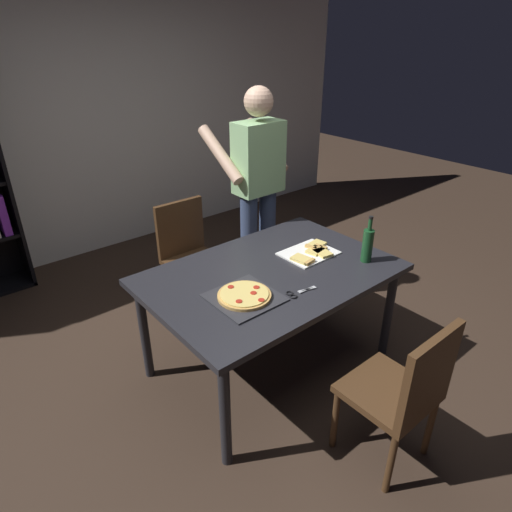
{
  "coord_description": "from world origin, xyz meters",
  "views": [
    {
      "loc": [
        -1.62,
        -1.79,
        2.11
      ],
      "look_at": [
        0.0,
        0.15,
        0.8
      ],
      "focal_mm": 30.85,
      "sensor_mm": 36.0,
      "label": 1
    }
  ],
  "objects_px": {
    "dining_table": "(271,281)",
    "kitchen_scissors": "(297,293)",
    "chair_near_camera": "(405,389)",
    "pepperoni_pizza_on_tray": "(244,296)",
    "chair_far_side": "(188,250)",
    "wine_bottle": "(368,245)",
    "person_serving_pizza": "(257,185)"
  },
  "relations": [
    {
      "from": "person_serving_pizza",
      "to": "kitchen_scissors",
      "type": "height_order",
      "value": "person_serving_pizza"
    },
    {
      "from": "pepperoni_pizza_on_tray",
      "to": "kitchen_scissors",
      "type": "distance_m",
      "value": 0.31
    },
    {
      "from": "chair_far_side",
      "to": "pepperoni_pizza_on_tray",
      "type": "height_order",
      "value": "chair_far_side"
    },
    {
      "from": "dining_table",
      "to": "chair_far_side",
      "type": "bearing_deg",
      "value": 90.0
    },
    {
      "from": "kitchen_scissors",
      "to": "dining_table",
      "type": "bearing_deg",
      "value": 78.64
    },
    {
      "from": "chair_far_side",
      "to": "kitchen_scissors",
      "type": "xyz_separation_m",
      "value": [
        -0.06,
        -1.3,
        0.24
      ]
    },
    {
      "from": "person_serving_pizza",
      "to": "dining_table",
      "type": "bearing_deg",
      "value": -124.63
    },
    {
      "from": "chair_near_camera",
      "to": "kitchen_scissors",
      "type": "relative_size",
      "value": 4.56
    },
    {
      "from": "pepperoni_pizza_on_tray",
      "to": "kitchen_scissors",
      "type": "xyz_separation_m",
      "value": [
        0.26,
        -0.16,
        -0.01
      ]
    },
    {
      "from": "dining_table",
      "to": "chair_near_camera",
      "type": "xyz_separation_m",
      "value": [
        -0.0,
        -1.01,
        -0.17
      ]
    },
    {
      "from": "chair_far_side",
      "to": "person_serving_pizza",
      "type": "relative_size",
      "value": 0.51
    },
    {
      "from": "chair_near_camera",
      "to": "pepperoni_pizza_on_tray",
      "type": "distance_m",
      "value": 0.97
    },
    {
      "from": "chair_far_side",
      "to": "wine_bottle",
      "type": "relative_size",
      "value": 2.85
    },
    {
      "from": "person_serving_pizza",
      "to": "wine_bottle",
      "type": "bearing_deg",
      "value": -88.54
    },
    {
      "from": "dining_table",
      "to": "person_serving_pizza",
      "type": "height_order",
      "value": "person_serving_pizza"
    },
    {
      "from": "chair_far_side",
      "to": "pepperoni_pizza_on_tray",
      "type": "bearing_deg",
      "value": -105.78
    },
    {
      "from": "pepperoni_pizza_on_tray",
      "to": "wine_bottle",
      "type": "relative_size",
      "value": 1.16
    },
    {
      "from": "chair_far_side",
      "to": "kitchen_scissors",
      "type": "height_order",
      "value": "chair_far_side"
    },
    {
      "from": "chair_near_camera",
      "to": "chair_far_side",
      "type": "xyz_separation_m",
      "value": [
        0.0,
        2.02,
        0.0
      ]
    },
    {
      "from": "chair_near_camera",
      "to": "chair_far_side",
      "type": "distance_m",
      "value": 2.02
    },
    {
      "from": "dining_table",
      "to": "pepperoni_pizza_on_tray",
      "type": "xyz_separation_m",
      "value": [
        -0.32,
        -0.13,
        0.09
      ]
    },
    {
      "from": "dining_table",
      "to": "chair_near_camera",
      "type": "relative_size",
      "value": 1.74
    },
    {
      "from": "chair_near_camera",
      "to": "person_serving_pizza",
      "type": "height_order",
      "value": "person_serving_pizza"
    },
    {
      "from": "dining_table",
      "to": "kitchen_scissors",
      "type": "distance_m",
      "value": 0.31
    },
    {
      "from": "chair_near_camera",
      "to": "wine_bottle",
      "type": "relative_size",
      "value": 2.85
    },
    {
      "from": "person_serving_pizza",
      "to": "chair_far_side",
      "type": "bearing_deg",
      "value": 158.0
    },
    {
      "from": "person_serving_pizza",
      "to": "kitchen_scissors",
      "type": "bearing_deg",
      "value": -119.19
    },
    {
      "from": "chair_near_camera",
      "to": "pepperoni_pizza_on_tray",
      "type": "bearing_deg",
      "value": 110.29
    },
    {
      "from": "pepperoni_pizza_on_tray",
      "to": "wine_bottle",
      "type": "xyz_separation_m",
      "value": [
        0.9,
        -0.16,
        0.1
      ]
    },
    {
      "from": "wine_bottle",
      "to": "person_serving_pizza",
      "type": "bearing_deg",
      "value": 91.46
    },
    {
      "from": "pepperoni_pizza_on_tray",
      "to": "wine_bottle",
      "type": "height_order",
      "value": "wine_bottle"
    },
    {
      "from": "person_serving_pizza",
      "to": "wine_bottle",
      "type": "height_order",
      "value": "person_serving_pizza"
    }
  ]
}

